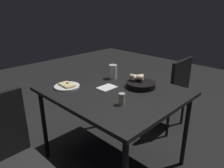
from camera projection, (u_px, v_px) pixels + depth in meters
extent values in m
plane|color=black|center=(113.00, 160.00, 2.10)|extent=(8.00, 8.00, 0.00)
cube|color=black|center=(113.00, 91.00, 1.84)|extent=(0.95, 1.14, 0.03)
cylinder|color=black|center=(107.00, 99.00, 2.59)|extent=(0.04, 0.04, 0.72)
cylinder|color=black|center=(44.00, 125.00, 2.03)|extent=(0.04, 0.04, 0.72)
cylinder|color=black|center=(186.00, 132.00, 1.92)|extent=(0.04, 0.04, 0.72)
cylinder|color=white|center=(67.00, 86.00, 1.89)|extent=(0.22, 0.22, 0.01)
cube|color=tan|center=(67.00, 85.00, 1.88)|extent=(0.11, 0.17, 0.01)
cube|color=beige|center=(67.00, 84.00, 1.88)|extent=(0.10, 0.15, 0.01)
sphere|color=brown|center=(68.00, 83.00, 1.89)|extent=(0.02, 0.02, 0.02)
sphere|color=brown|center=(67.00, 83.00, 1.88)|extent=(0.02, 0.02, 0.02)
sphere|color=brown|center=(67.00, 83.00, 1.89)|extent=(0.02, 0.02, 0.02)
cylinder|color=black|center=(141.00, 85.00, 1.88)|extent=(0.26, 0.26, 0.05)
cylinder|color=beige|center=(138.00, 77.00, 1.89)|extent=(0.11, 0.07, 0.04)
cylinder|color=beige|center=(137.00, 77.00, 1.88)|extent=(0.07, 0.13, 0.04)
cylinder|color=#AF1F14|center=(135.00, 86.00, 1.85)|extent=(0.06, 0.06, 0.03)
cylinder|color=silver|center=(113.00, 72.00, 2.09)|extent=(0.08, 0.08, 0.14)
cylinder|color=gold|center=(113.00, 76.00, 2.10)|extent=(0.07, 0.07, 0.05)
cylinder|color=#BFB299|center=(122.00, 100.00, 1.55)|extent=(0.05, 0.05, 0.07)
cylinder|color=maroon|center=(122.00, 102.00, 1.55)|extent=(0.04, 0.04, 0.04)
cylinder|color=#B7B7BC|center=(122.00, 94.00, 1.53)|extent=(0.05, 0.05, 0.01)
cube|color=white|center=(107.00, 87.00, 1.87)|extent=(0.16, 0.12, 0.00)
cube|color=#272727|center=(163.00, 92.00, 2.58)|extent=(0.46, 0.46, 0.04)
cube|color=black|center=(181.00, 78.00, 2.37)|extent=(0.42, 0.05, 0.41)
cylinder|color=black|center=(156.00, 100.00, 2.91)|extent=(0.03, 0.03, 0.42)
cylinder|color=black|center=(140.00, 110.00, 2.65)|extent=(0.03, 0.03, 0.42)
cylinder|color=black|center=(183.00, 109.00, 2.67)|extent=(0.03, 0.03, 0.42)
cylinder|color=black|center=(168.00, 120.00, 2.41)|extent=(0.03, 0.03, 0.42)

